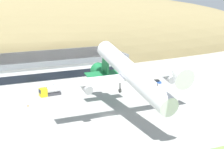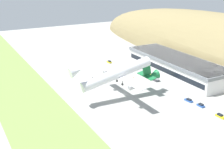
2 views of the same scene
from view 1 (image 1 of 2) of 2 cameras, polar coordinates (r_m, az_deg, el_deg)
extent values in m
plane|color=#9E9E99|center=(106.18, -0.60, -6.40)|extent=(408.08, 408.08, 0.00)
ellipsoid|color=olive|center=(187.35, -15.14, 2.03)|extent=(325.95, 62.36, 65.28)
cube|color=silver|center=(143.08, -12.90, 0.66)|extent=(73.05, 21.62, 9.96)
cube|color=slate|center=(142.23, -12.98, 2.26)|extent=(74.25, 22.82, 1.79)
cube|color=black|center=(132.86, -11.90, -0.52)|extent=(70.13, 0.16, 2.79)
cylinder|color=silver|center=(99.04, 3.11, 0.11)|extent=(4.94, 37.19, 12.58)
cone|color=silver|center=(80.76, 10.00, 0.01)|extent=(4.84, 6.33, 5.87)
cone|color=#196B38|center=(118.75, -1.68, 0.18)|extent=(4.84, 7.29, 6.08)
cube|color=#196B38|center=(114.20, -0.94, 2.20)|extent=(0.50, 6.09, 9.07)
cube|color=#196B38|center=(115.34, -0.98, 0.17)|extent=(12.84, 3.46, 1.08)
cube|color=silver|center=(100.89, 2.62, -0.36)|extent=(41.56, 3.61, 1.19)
cylinder|color=#9E9EA3|center=(95.89, -3.88, -2.02)|extent=(2.30, 4.00, 3.00)
cylinder|color=#9E9EA3|center=(106.95, 8.69, -0.48)|extent=(2.30, 4.00, 3.00)
cylinder|color=#2D2D2D|center=(100.35, 1.23, -1.88)|extent=(0.28, 0.28, 2.20)
cylinder|color=#2D2D2D|center=(100.65, 1.22, -2.48)|extent=(0.45, 1.10, 1.10)
cylinder|color=#2D2D2D|center=(102.76, 3.96, -1.53)|extent=(0.28, 0.28, 2.20)
cylinder|color=#2D2D2D|center=(103.05, 3.95, -2.12)|extent=(0.45, 1.10, 1.10)
cylinder|color=#2D2D2D|center=(88.54, 6.92, -1.97)|extent=(0.22, 0.22, 1.98)
cylinder|color=#2D2D2D|center=(88.81, 6.90, -2.58)|extent=(0.30, 0.83, 0.82)
cube|color=#264C99|center=(140.57, 6.67, -1.24)|extent=(3.93, 1.70, 0.82)
cube|color=black|center=(140.48, 6.75, -0.94)|extent=(2.16, 1.45, 0.67)
cube|color=#264C99|center=(136.26, 4.29, -1.68)|extent=(4.57, 2.03, 0.78)
cube|color=black|center=(136.19, 4.38, -1.38)|extent=(2.56, 1.60, 0.63)
cube|color=gold|center=(146.90, 10.93, -0.74)|extent=(4.53, 1.78, 0.82)
cube|color=black|center=(146.59, 10.87, -0.47)|extent=(2.50, 1.48, 0.67)
cube|color=gold|center=(125.94, -10.46, -2.70)|extent=(2.45, 2.73, 2.78)
cube|color=black|center=(125.46, -10.97, -2.55)|extent=(0.24, 2.19, 1.22)
cube|color=#38383D|center=(127.30, -8.93, -2.90)|extent=(4.98, 2.66, 0.90)
cylinder|color=silver|center=(126.84, -8.95, -2.17)|extent=(4.75, 2.78, 2.45)
cube|color=orange|center=(117.43, -12.67, -4.73)|extent=(0.52, 0.52, 0.03)
cone|color=orange|center=(117.34, -12.68, -4.60)|extent=(0.40, 0.40, 0.55)
camera|label=2|loc=(171.09, 62.36, 15.03)|focal=50.00mm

